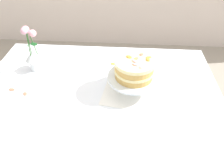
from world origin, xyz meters
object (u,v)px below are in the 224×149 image
object	(u,v)px
layer_cake	(134,68)
dining_table	(98,105)
cake_stand	(133,79)
flower_vase	(33,53)

from	to	relation	value
layer_cake	dining_table	bearing A→B (deg)	-165.97
dining_table	cake_stand	bearing A→B (deg)	14.04
layer_cake	flower_vase	distance (m)	0.64
dining_table	flower_vase	world-z (taller)	flower_vase
dining_table	cake_stand	xyz separation A→B (m)	(0.20, 0.05, 0.17)
cake_stand	flower_vase	xyz separation A→B (m)	(-0.62, 0.16, 0.04)
flower_vase	dining_table	bearing A→B (deg)	-25.85
dining_table	layer_cake	xyz separation A→B (m)	(0.20, 0.05, 0.24)
cake_stand	dining_table	bearing A→B (deg)	-165.96
dining_table	layer_cake	world-z (taller)	layer_cake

